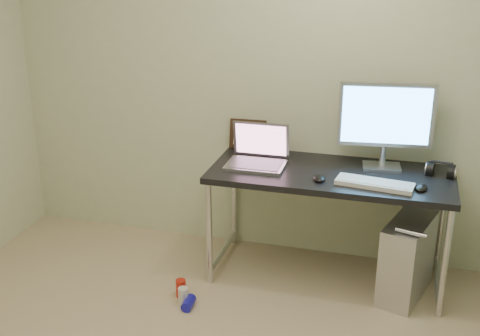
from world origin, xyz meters
name	(u,v)px	position (x,y,z in m)	size (l,w,h in m)	color
wall_back	(251,78)	(0.00, 1.75, 1.25)	(3.50, 0.02, 2.50)	beige
desk	(330,184)	(0.61, 1.42, 0.67)	(1.52, 0.67, 0.75)	black
tower_computer	(407,258)	(1.13, 1.32, 0.26)	(0.35, 0.54, 0.55)	silver
cable_a	(403,212)	(1.08, 1.70, 0.40)	(0.01, 0.01, 0.70)	black
cable_b	(416,218)	(1.17, 1.68, 0.38)	(0.01, 0.01, 0.72)	black
can_red	(181,288)	(-0.23, 0.91, 0.06)	(0.06, 0.06, 0.12)	red
can_white	(183,296)	(-0.19, 0.83, 0.06)	(0.06, 0.06, 0.11)	silver
can_blue	(189,303)	(-0.14, 0.80, 0.03)	(0.06, 0.06, 0.12)	#1C19BB
laptop	(258,155)	(0.13, 1.43, 0.81)	(0.38, 0.31, 0.26)	#AAABB2
monitor	(386,119)	(0.92, 1.58, 1.07)	(0.59, 0.20, 0.56)	#AAABB2
keyboard	(375,184)	(0.89, 1.25, 0.76)	(0.45, 0.15, 0.03)	silver
mouse_right	(421,187)	(1.16, 1.26, 0.77)	(0.07, 0.11, 0.04)	black
mouse_left	(319,177)	(0.56, 1.25, 0.77)	(0.07, 0.12, 0.04)	black
headphones	(441,171)	(1.28, 1.53, 0.78)	(0.19, 0.11, 0.12)	black
picture_frame	(248,134)	(-0.01, 1.73, 0.85)	(0.26, 0.03, 0.21)	black
webcam	(274,141)	(0.18, 1.69, 0.83)	(0.04, 0.03, 0.11)	silver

